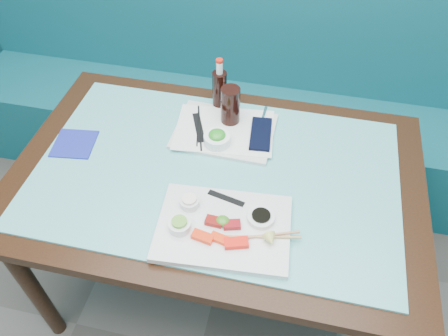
% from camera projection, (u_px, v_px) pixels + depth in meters
% --- Properties ---
extents(booth_bench, '(3.00, 0.56, 1.17)m').
position_uv_depth(booth_bench, '(253.00, 106.00, 2.32)').
color(booth_bench, '#0E535D').
rests_on(booth_bench, ground).
extents(dining_table, '(1.40, 0.90, 0.75)m').
position_uv_depth(dining_table, '(216.00, 189.00, 1.55)').
color(dining_table, black).
rests_on(dining_table, ground).
extents(glass_top, '(1.22, 0.76, 0.01)m').
position_uv_depth(glass_top, '(216.00, 172.00, 1.49)').
color(glass_top, '#59AEB2').
rests_on(glass_top, dining_table).
extents(sashimi_plate, '(0.42, 0.31, 0.02)m').
position_uv_depth(sashimi_plate, '(223.00, 228.00, 1.31)').
color(sashimi_plate, silver).
rests_on(sashimi_plate, glass_top).
extents(salmon_left, '(0.07, 0.04, 0.02)m').
position_uv_depth(salmon_left, '(203.00, 237.00, 1.27)').
color(salmon_left, '#FF2E0A').
rests_on(salmon_left, sashimi_plate).
extents(salmon_mid, '(0.06, 0.04, 0.01)m').
position_uv_depth(salmon_mid, '(220.00, 239.00, 1.27)').
color(salmon_mid, '#FF310A').
rests_on(salmon_mid, sashimi_plate).
extents(salmon_right, '(0.08, 0.05, 0.02)m').
position_uv_depth(salmon_right, '(236.00, 243.00, 1.26)').
color(salmon_right, '#F91709').
rests_on(salmon_right, sashimi_plate).
extents(tuna_left, '(0.05, 0.03, 0.02)m').
position_uv_depth(tuna_left, '(214.00, 221.00, 1.31)').
color(tuna_left, maroon).
rests_on(tuna_left, sashimi_plate).
extents(tuna_right, '(0.06, 0.04, 0.02)m').
position_uv_depth(tuna_right, '(232.00, 225.00, 1.30)').
color(tuna_right, maroon).
rests_on(tuna_right, sashimi_plate).
extents(seaweed_garnish, '(0.05, 0.05, 0.02)m').
position_uv_depth(seaweed_garnish, '(223.00, 221.00, 1.31)').
color(seaweed_garnish, '#3A7C1C').
rests_on(seaweed_garnish, sashimi_plate).
extents(ramekin_wasabi, '(0.08, 0.08, 0.03)m').
position_uv_depth(ramekin_wasabi, '(180.00, 225.00, 1.29)').
color(ramekin_wasabi, white).
rests_on(ramekin_wasabi, sashimi_plate).
extents(wasabi_fill, '(0.06, 0.06, 0.01)m').
position_uv_depth(wasabi_fill, '(179.00, 222.00, 1.28)').
color(wasabi_fill, '#67A936').
rests_on(wasabi_fill, ramekin_wasabi).
extents(ramekin_ginger, '(0.06, 0.06, 0.03)m').
position_uv_depth(ramekin_ginger, '(190.00, 203.00, 1.35)').
color(ramekin_ginger, silver).
rests_on(ramekin_ginger, sashimi_plate).
extents(ginger_fill, '(0.05, 0.05, 0.01)m').
position_uv_depth(ginger_fill, '(189.00, 199.00, 1.34)').
color(ginger_fill, '#FDE8D0').
rests_on(ginger_fill, ramekin_ginger).
extents(soy_dish, '(0.09, 0.09, 0.02)m').
position_uv_depth(soy_dish, '(261.00, 217.00, 1.32)').
color(soy_dish, white).
rests_on(soy_dish, sashimi_plate).
extents(soy_fill, '(0.08, 0.08, 0.01)m').
position_uv_depth(soy_fill, '(261.00, 215.00, 1.31)').
color(soy_fill, black).
rests_on(soy_fill, soy_dish).
extents(lemon_wedge, '(0.05, 0.05, 0.04)m').
position_uv_depth(lemon_wedge, '(271.00, 240.00, 1.25)').
color(lemon_wedge, '#E4DF6C').
rests_on(lemon_wedge, sashimi_plate).
extents(chopstick_sleeve, '(0.12, 0.05, 0.00)m').
position_uv_depth(chopstick_sleeve, '(226.00, 198.00, 1.38)').
color(chopstick_sleeve, black).
rests_on(chopstick_sleeve, sashimi_plate).
extents(wooden_chopstick_a, '(0.23, 0.09, 0.01)m').
position_uv_depth(wooden_chopstick_a, '(259.00, 236.00, 1.28)').
color(wooden_chopstick_a, '#B67A56').
rests_on(wooden_chopstick_a, sashimi_plate).
extents(wooden_chopstick_b, '(0.23, 0.05, 0.01)m').
position_uv_depth(wooden_chopstick_b, '(262.00, 237.00, 1.28)').
color(wooden_chopstick_b, tan).
rests_on(wooden_chopstick_b, sashimi_plate).
extents(serving_tray, '(0.36, 0.28, 0.01)m').
position_uv_depth(serving_tray, '(224.00, 131.00, 1.61)').
color(serving_tray, silver).
rests_on(serving_tray, glass_top).
extents(paper_placemat, '(0.38, 0.29, 0.00)m').
position_uv_depth(paper_placemat, '(224.00, 130.00, 1.60)').
color(paper_placemat, white).
rests_on(paper_placemat, serving_tray).
extents(seaweed_bowl, '(0.10, 0.10, 0.04)m').
position_uv_depth(seaweed_bowl, '(217.00, 139.00, 1.54)').
color(seaweed_bowl, white).
rests_on(seaweed_bowl, serving_tray).
extents(seaweed_salad, '(0.08, 0.08, 0.03)m').
position_uv_depth(seaweed_salad, '(217.00, 135.00, 1.53)').
color(seaweed_salad, '#258B20').
rests_on(seaweed_salad, seaweed_bowl).
extents(cola_glass, '(0.09, 0.09, 0.15)m').
position_uv_depth(cola_glass, '(230.00, 105.00, 1.59)').
color(cola_glass, black).
rests_on(cola_glass, serving_tray).
extents(navy_pouch, '(0.09, 0.18, 0.01)m').
position_uv_depth(navy_pouch, '(261.00, 134.00, 1.58)').
color(navy_pouch, black).
rests_on(navy_pouch, serving_tray).
extents(fork, '(0.01, 0.10, 0.01)m').
position_uv_depth(fork, '(264.00, 115.00, 1.65)').
color(fork, white).
rests_on(fork, serving_tray).
extents(black_chopstick_a, '(0.05, 0.20, 0.01)m').
position_uv_depth(black_chopstick_a, '(198.00, 127.00, 1.61)').
color(black_chopstick_a, black).
rests_on(black_chopstick_a, serving_tray).
extents(black_chopstick_b, '(0.08, 0.24, 0.01)m').
position_uv_depth(black_chopstick_b, '(200.00, 127.00, 1.61)').
color(black_chopstick_b, black).
rests_on(black_chopstick_b, serving_tray).
extents(tray_sleeve, '(0.09, 0.16, 0.00)m').
position_uv_depth(tray_sleeve, '(199.00, 127.00, 1.61)').
color(tray_sleeve, black).
rests_on(tray_sleeve, serving_tray).
extents(cola_bottle_body, '(0.06, 0.06, 0.16)m').
position_uv_depth(cola_bottle_body, '(220.00, 90.00, 1.66)').
color(cola_bottle_body, black).
rests_on(cola_bottle_body, glass_top).
extents(cola_bottle_neck, '(0.03, 0.03, 0.05)m').
position_uv_depth(cola_bottle_neck, '(219.00, 68.00, 1.58)').
color(cola_bottle_neck, white).
rests_on(cola_bottle_neck, cola_bottle_body).
extents(cola_bottle_cap, '(0.03, 0.03, 0.01)m').
position_uv_depth(cola_bottle_cap, '(219.00, 61.00, 1.56)').
color(cola_bottle_cap, red).
rests_on(cola_bottle_cap, cola_bottle_neck).
extents(blue_napkin, '(0.16, 0.16, 0.01)m').
position_uv_depth(blue_napkin, '(74.00, 144.00, 1.57)').
color(blue_napkin, navy).
rests_on(blue_napkin, glass_top).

